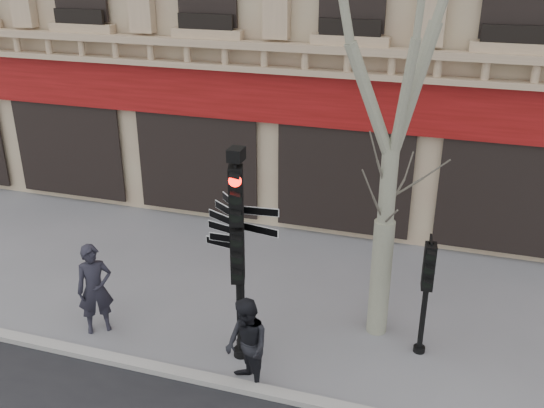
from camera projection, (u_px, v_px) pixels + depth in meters
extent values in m
plane|color=slate|center=(290.00, 347.00, 11.58)|extent=(80.00, 80.00, 0.00)
cube|color=#999691|center=(267.00, 392.00, 10.33)|extent=(80.00, 0.25, 0.12)
cube|color=#660C0A|center=(347.00, 102.00, 14.40)|extent=(28.00, 0.25, 1.30)
cube|color=tan|center=(348.00, 63.00, 13.80)|extent=(28.00, 0.35, 0.74)
cylinder|color=black|center=(241.00, 272.00, 10.94)|extent=(0.10, 0.10, 3.29)
cylinder|color=black|center=(243.00, 343.00, 11.57)|extent=(0.26, 0.26, 0.15)
cone|color=black|center=(239.00, 173.00, 10.17)|extent=(0.11, 0.11, 0.33)
cylinder|color=black|center=(239.00, 268.00, 10.60)|extent=(0.13, 0.13, 3.75)
cylinder|color=black|center=(241.00, 352.00, 11.33)|extent=(0.28, 0.28, 0.15)
cube|color=black|center=(239.00, 253.00, 10.48)|extent=(0.53, 0.44, 1.02)
cube|color=black|center=(237.00, 195.00, 10.04)|extent=(0.53, 0.44, 1.02)
sphere|color=#FF0C05|center=(237.00, 179.00, 9.93)|extent=(0.21, 0.21, 0.21)
cube|color=black|center=(236.00, 154.00, 9.76)|extent=(0.31, 0.36, 0.21)
cylinder|color=black|center=(425.00, 300.00, 11.00)|extent=(0.11, 0.11, 2.30)
cylinder|color=black|center=(419.00, 348.00, 11.43)|extent=(0.24, 0.24, 0.13)
cube|color=black|center=(429.00, 265.00, 10.71)|extent=(0.41, 0.31, 0.87)
cylinder|color=gray|center=(380.00, 278.00, 11.60)|extent=(0.39, 0.39, 2.40)
cylinder|color=gray|center=(388.00, 188.00, 10.85)|extent=(0.31, 0.31, 1.53)
imported|color=black|center=(95.00, 289.00, 11.73)|extent=(0.82, 0.78, 1.88)
imported|color=black|center=(247.00, 346.00, 10.20)|extent=(1.06, 1.07, 1.74)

